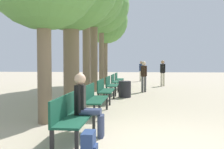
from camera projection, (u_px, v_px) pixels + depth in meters
ground_plane at (155, 146)px, 4.44m from camera, size 80.00×80.00×0.00m
bench_row_0 at (71, 114)px, 4.76m from camera, size 0.50×1.68×0.86m
bench_row_1 at (93, 97)px, 7.18m from camera, size 0.50×1.68×0.86m
bench_row_2 at (104, 89)px, 9.60m from camera, size 0.50×1.68×0.86m
bench_row_3 at (111, 84)px, 12.01m from camera, size 0.50×1.68×0.86m
bench_row_4 at (115, 80)px, 14.43m from camera, size 0.50×1.68×0.86m
bench_row_5 at (118, 78)px, 16.85m from camera, size 0.50×1.68×0.86m
tree_row_4 at (101, 6)px, 15.79m from camera, size 3.53×3.53×6.93m
tree_row_5 at (105, 21)px, 17.71m from camera, size 3.21×3.21×6.12m
person_seated at (86, 103)px, 4.96m from camera, size 0.59×0.34×1.27m
backpack at (89, 147)px, 3.69m from camera, size 0.22×0.32×0.45m
pedestrian_near at (141, 70)px, 21.02m from camera, size 0.35×0.30×1.71m
pedestrian_mid at (163, 71)px, 16.48m from camera, size 0.34×0.29×1.70m
pedestrian_far at (144, 75)px, 12.90m from camera, size 0.32×0.27×1.59m
trash_bin at (125, 89)px, 10.91m from camera, size 0.55×0.55×0.71m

